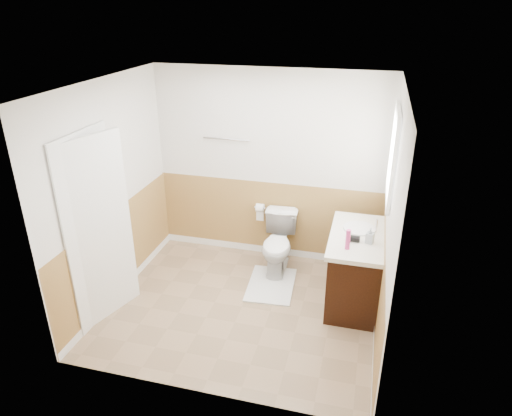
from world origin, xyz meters
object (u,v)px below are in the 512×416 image
(soap_dispenser, at_px, (370,236))
(lotion_bottle, at_px, (348,240))
(vanity_cabinet, at_px, (355,270))
(toilet, at_px, (278,244))
(bath_mat, at_px, (271,285))

(soap_dispenser, bearing_deg, lotion_bottle, -138.96)
(vanity_cabinet, height_order, soap_dispenser, soap_dispenser)
(toilet, distance_m, lotion_bottle, 1.31)
(soap_dispenser, bearing_deg, toilet, 152.96)
(bath_mat, relative_size, lotion_bottle, 3.64)
(toilet, relative_size, lotion_bottle, 3.40)
(toilet, xyz_separation_m, soap_dispenser, (1.11, -0.57, 0.56))
(toilet, bearing_deg, vanity_cabinet, -26.91)
(toilet, relative_size, soap_dispenser, 4.31)
(bath_mat, relative_size, vanity_cabinet, 0.73)
(vanity_cabinet, distance_m, soap_dispenser, 0.57)
(toilet, height_order, lotion_bottle, lotion_bottle)
(vanity_cabinet, bearing_deg, lotion_bottle, -106.40)
(toilet, xyz_separation_m, bath_mat, (-0.00, -0.38, -0.36))
(soap_dispenser, bearing_deg, vanity_cabinet, 128.99)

